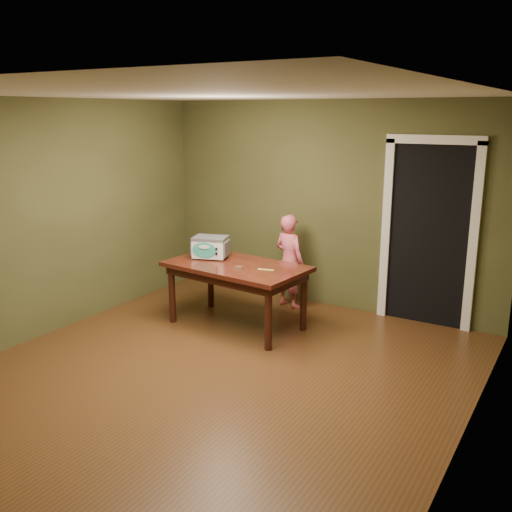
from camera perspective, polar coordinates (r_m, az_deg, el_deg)
The scene contains 8 objects.
floor at distance 5.57m, azimuth -4.22°, elevation -11.91°, with size 5.00×5.00×0.00m, color #533017.
room_shell at distance 5.05m, azimuth -4.57°, elevation 5.74°, with size 4.52×5.02×2.61m.
doorway at distance 7.17m, azimuth 17.47°, elevation 2.36°, with size 1.10×0.66×2.25m.
dining_table at distance 6.57m, azimuth -1.98°, elevation -1.67°, with size 1.68×1.04×0.75m.
toy_oven at distance 6.81m, azimuth -4.58°, elevation 0.96°, with size 0.48×0.39×0.26m.
baking_pan at distance 6.36m, azimuth -1.70°, elevation -1.15°, with size 0.10×0.10×0.02m.
spatula at distance 6.30m, azimuth 0.98°, elevation -1.37°, with size 0.18×0.03×0.01m, color #E4DE63.
child at distance 7.26m, azimuth 3.34°, elevation -0.52°, with size 0.44×0.29×1.21m, color #E55E71.
Camera 1 is at (2.92, -4.06, 2.45)m, focal length 40.00 mm.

